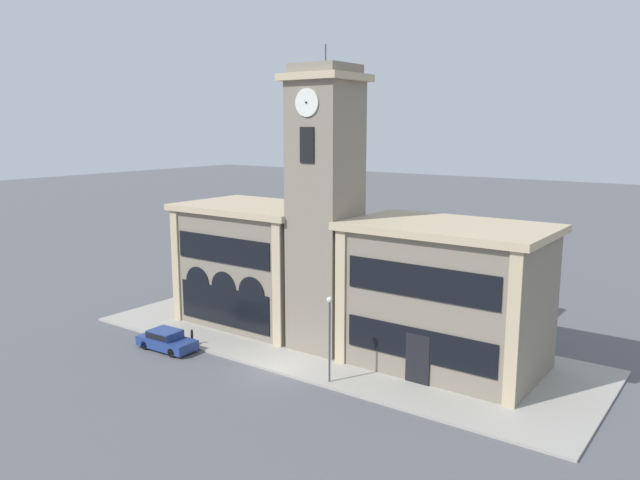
% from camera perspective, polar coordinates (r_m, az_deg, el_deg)
% --- Properties ---
extents(ground_plane, '(300.00, 300.00, 0.00)m').
position_cam_1_polar(ground_plane, '(39.02, -4.26, -12.01)').
color(ground_plane, '#56565B').
extents(sidewalk_kerb, '(35.41, 12.71, 0.15)m').
position_cam_1_polar(sidewalk_kerb, '(43.70, 1.19, -9.38)').
color(sidewalk_kerb, '#A39E93').
rests_on(sidewalk_kerb, ground_plane).
extents(clock_tower, '(4.52, 4.52, 19.87)m').
position_cam_1_polar(clock_tower, '(40.73, 0.48, 2.68)').
color(clock_tower, gray).
rests_on(clock_tower, ground_plane).
extents(town_hall_left_wing, '(11.38, 7.90, 9.10)m').
position_cam_1_polar(town_hall_left_wing, '(47.50, -5.79, -2.16)').
color(town_hall_left_wing, gray).
rests_on(town_hall_left_wing, ground_plane).
extents(town_hall_right_wing, '(12.20, 7.90, 9.06)m').
position_cam_1_polar(town_hall_right_wing, '(39.21, 11.47, -5.04)').
color(town_hall_right_wing, gray).
rests_on(town_hall_right_wing, ground_plane).
extents(parked_car_near, '(4.27, 1.96, 1.34)m').
position_cam_1_polar(parked_car_near, '(43.69, -13.88, -8.84)').
color(parked_car_near, navy).
rests_on(parked_car_near, ground_plane).
extents(street_lamp, '(0.36, 0.36, 5.12)m').
position_cam_1_polar(street_lamp, '(36.11, 0.88, -7.82)').
color(street_lamp, '#4C4C51').
rests_on(street_lamp, sidewalk_kerb).
extents(bollard, '(0.18, 0.18, 1.06)m').
position_cam_1_polar(bollard, '(43.91, -11.63, -8.68)').
color(bollard, black).
rests_on(bollard, sidewalk_kerb).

